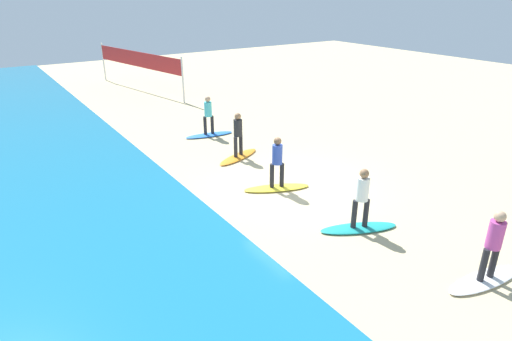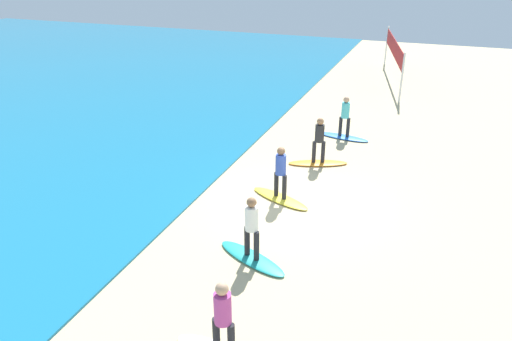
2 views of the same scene
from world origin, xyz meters
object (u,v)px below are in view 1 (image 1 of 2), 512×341
object	(u,v)px
surfer_teal	(362,194)
surfer_yellow	(277,159)
surfboard_yellow	(277,188)
surfboard_blue	(209,135)
surfer_blue	(208,112)
surfboard_teal	(359,228)
surfer_orange	(238,131)
surfer_white	(494,241)
volleyball_net	(138,61)
surfboard_orange	(238,157)
surfboard_white	(484,280)

from	to	relation	value
surfer_teal	surfer_yellow	bearing A→B (deg)	5.76
surfboard_yellow	surfer_yellow	xyz separation A→B (m)	(0.00, 0.00, 0.99)
surfboard_blue	surfer_blue	xyz separation A→B (m)	(0.00, -0.00, 0.99)
surfboard_teal	surfboard_blue	world-z (taller)	same
surfboard_teal	surfer_teal	distance (m)	0.99
surfer_yellow	surfer_orange	bearing A→B (deg)	-8.18
surfer_white	volleyball_net	size ratio (longest dim) A/B	0.18
surfboard_teal	surfer_blue	bearing A→B (deg)	-69.19
surfboard_teal	surfer_blue	distance (m)	9.24
surfboard_orange	surfer_blue	size ratio (longest dim) A/B	1.28
surfer_orange	volleyball_net	world-z (taller)	volleyball_net
surfer_yellow	surfer_blue	distance (m)	6.01
surfer_blue	surfboard_white	bearing A→B (deg)	-179.01
surfer_blue	surfer_white	bearing A→B (deg)	-179.01
surfer_yellow	surfer_blue	bearing A→B (deg)	-7.30
surfboard_white	surfboard_orange	world-z (taller)	same
surfer_white	surfboard_orange	size ratio (longest dim) A/B	0.78
surfer_teal	surfer_yellow	world-z (taller)	same
surfboard_white	surfer_teal	distance (m)	3.31
surfer_teal	surfboard_orange	bearing A→B (deg)	-1.01
surfboard_white	surfer_blue	size ratio (longest dim) A/B	1.28
surfboard_white	surfer_white	distance (m)	0.99
surfboard_teal	surfer_orange	bearing A→B (deg)	-67.46
surfer_teal	surfboard_yellow	xyz separation A→B (m)	(3.21, 0.32, -0.99)
surfboard_teal	surfboard_orange	size ratio (longest dim) A/B	1.00
surfboard_teal	surfer_yellow	bearing A→B (deg)	-60.70
surfboard_white	surfer_white	size ratio (longest dim) A/B	1.28
surfer_white	surfer_orange	xyz separation A→B (m)	(9.31, 0.54, 0.00)
surfer_white	surfboard_blue	size ratio (longest dim) A/B	0.78
surfboard_orange	surfboard_blue	size ratio (longest dim) A/B	1.00
surfboard_white	volleyball_net	size ratio (longest dim) A/B	0.24
surfer_white	surfboard_teal	bearing A→B (deg)	11.92
surfer_teal	surfer_blue	xyz separation A→B (m)	(9.17, -0.44, 0.00)
surfer_teal	surfer_yellow	distance (m)	3.23
surfboard_white	surfboard_blue	xyz separation A→B (m)	(12.26, 0.21, 0.00)
surfer_yellow	surfer_orange	xyz separation A→B (m)	(3.01, -0.43, 0.00)
surfboard_orange	surfer_white	bearing A→B (deg)	71.90
surfer_teal	surfer_yellow	xyz separation A→B (m)	(3.21, 0.32, 0.00)
surfer_yellow	volleyball_net	bearing A→B (deg)	-5.21
surfboard_blue	volleyball_net	world-z (taller)	volleyball_net
surfer_yellow	surfboard_teal	bearing A→B (deg)	-174.24
surfboard_teal	surfboard_orange	xyz separation A→B (m)	(6.23, -0.11, 0.00)
surfboard_orange	surfboard_blue	world-z (taller)	same
surfboard_orange	surfer_blue	xyz separation A→B (m)	(2.95, -0.33, 0.99)
surfboard_white	surfboard_yellow	world-z (taller)	same
surfer_teal	surfboard_yellow	world-z (taller)	surfer_teal
surfboard_blue	surfer_orange	bearing A→B (deg)	92.62
surfer_orange	surfboard_blue	world-z (taller)	surfer_orange
surfboard_blue	volleyball_net	xyz separation A→B (m)	(10.36, -0.72, 1.74)
surfer_white	surfboard_blue	distance (m)	12.30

